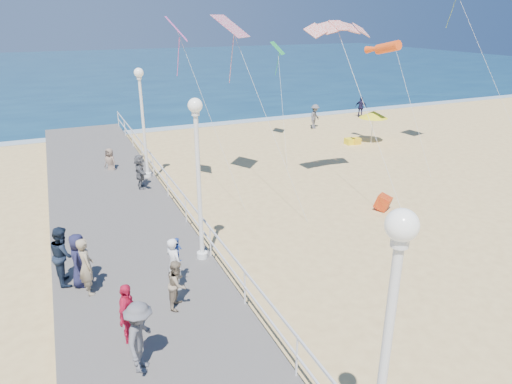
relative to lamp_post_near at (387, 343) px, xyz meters
name	(u,v)px	position (x,y,z in m)	size (l,w,h in m)	color
ground	(337,239)	(5.35, 9.00, -3.66)	(160.00, 160.00, 0.00)	#E9C67A
ocean	(111,69)	(5.35, 74.00, -3.65)	(160.00, 90.00, 0.05)	#0D304E
surf_line	(188,127)	(5.35, 29.50, -3.63)	(160.00, 1.20, 0.04)	silver
boardwalk	(138,277)	(-2.15, 9.00, -3.46)	(5.00, 44.00, 0.40)	#67635D
railing	(210,233)	(0.30, 9.00, -2.41)	(0.05, 42.00, 0.55)	white
lamp_post_near	(387,343)	(0.00, 0.00, 0.00)	(0.44, 0.44, 5.32)	white
lamp_post_mid	(198,165)	(0.00, 9.00, 0.00)	(0.44, 0.44, 5.32)	white
lamp_post_far	(142,112)	(0.00, 18.00, 0.00)	(0.44, 0.44, 5.32)	white
woman_holding_toddler	(174,264)	(-1.27, 7.58, -2.44)	(0.60, 0.39, 1.63)	white
toddler_held	(177,249)	(-1.12, 7.73, -2.06)	(0.34, 0.27, 0.70)	blue
spectator_1	(177,284)	(-1.42, 6.66, -2.55)	(0.69, 0.54, 1.42)	gray
spectator_2	(140,337)	(-2.80, 4.60, -2.38)	(1.14, 0.66, 1.76)	#59595F
spectator_3	(127,314)	(-2.91, 5.72, -2.46)	(0.94, 0.39, 1.60)	red
spectator_4	(79,260)	(-3.80, 8.89, -2.43)	(0.81, 0.53, 1.67)	#1B1C3C
spectator_5	(140,171)	(-0.60, 16.53, -2.46)	(1.49, 0.48, 1.61)	#5C5D61
spectator_6	(86,266)	(-3.64, 8.35, -2.38)	(0.64, 0.42, 1.75)	gray
spectator_7	(63,255)	(-4.20, 9.27, -2.35)	(0.88, 0.69, 1.82)	#182234
beach_walker_a	(315,116)	(13.94, 25.17, -2.75)	(1.17, 0.67, 1.82)	#59585D
beach_walker_b	(361,107)	(19.59, 27.18, -2.82)	(0.98, 0.41, 1.68)	#1D1A3A
beach_walker_c	(110,162)	(-1.54, 19.98, -2.89)	(0.75, 0.49, 1.54)	#826A59
box_kite	(383,204)	(8.69, 10.51, -3.36)	(0.55, 0.55, 0.60)	red
beach_umbrella	(374,114)	(15.27, 20.01, -1.75)	(1.90, 1.90, 2.14)	white
beach_chair_left	(356,141)	(14.15, 20.20, -3.46)	(0.55, 0.55, 0.40)	yellow
beach_chair_right	(350,141)	(13.75, 20.29, -3.46)	(0.55, 0.55, 0.40)	yellow
kite_parafoil	(339,25)	(7.98, 13.72, 3.91)	(3.06, 0.90, 0.30)	red
kite_windsock	(388,47)	(14.18, 17.92, 2.60)	(0.56, 0.56, 2.59)	#FF4F15
kite_diamond_pink	(176,29)	(1.26, 15.50, 3.80)	(1.27, 1.27, 0.02)	#F95CC5
kite_diamond_green	(278,48)	(9.49, 22.66, 2.41)	(1.08, 1.08, 0.02)	green
kite_diamond_redwhite	(231,26)	(3.71, 15.66, 3.88)	(1.56, 1.56, 0.02)	#BF1643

